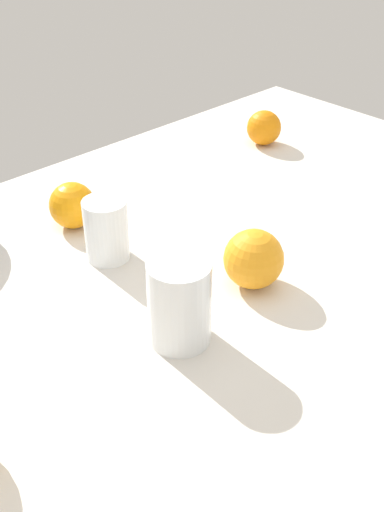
{
  "coord_description": "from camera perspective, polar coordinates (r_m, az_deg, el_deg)",
  "views": [
    {
      "loc": [
        -48.23,
        -44.07,
        51.92
      ],
      "look_at": [
        -3.75,
        3.04,
        8.45
      ],
      "focal_mm": 44.39,
      "sensor_mm": 36.0,
      "label": 1
    }
  ],
  "objects": [
    {
      "name": "juice_glass",
      "position": [
        0.76,
        -1.33,
        -4.55
      ],
      "size": [
        7.69,
        7.69,
        11.12
      ],
      "color": "white",
      "rests_on": "ground_plane"
    },
    {
      "name": "loose_orange_2",
      "position": [
        1.0,
        -10.73,
        4.51
      ],
      "size": [
        7.29,
        7.29,
        7.29
      ],
      "primitive_type": "sphere",
      "color": "orange",
      "rests_on": "ground_plane"
    },
    {
      "name": "loose_orange_1",
      "position": [
        1.28,
        6.5,
        11.42
      ],
      "size": [
        6.8,
        6.8,
        6.8
      ],
      "primitive_type": "sphere",
      "color": "orange",
      "rests_on": "ground_plane"
    },
    {
      "name": "loose_orange_4",
      "position": [
        0.86,
        5.57,
        -0.27
      ],
      "size": [
        8.24,
        8.24,
        8.24
      ],
      "primitive_type": "sphere",
      "color": "orange",
      "rests_on": "ground_plane"
    },
    {
      "name": "ground_plane",
      "position": [
        0.84,
        3.28,
        -5.48
      ],
      "size": [
        143.13,
        105.12,
        3.0
      ],
      "primitive_type": "cube",
      "color": "silver"
    },
    {
      "name": "second_glass",
      "position": [
        0.92,
        -7.71,
        2.01
      ],
      "size": [
        6.39,
        6.39,
        9.26
      ],
      "color": "white",
      "rests_on": "ground_plane"
    }
  ]
}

